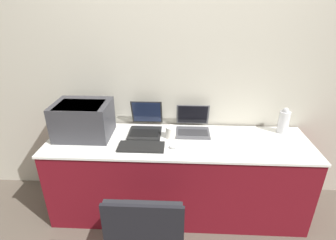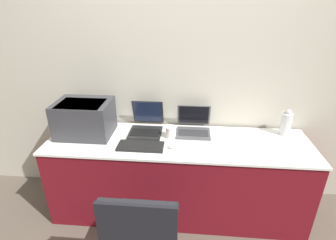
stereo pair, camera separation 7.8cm
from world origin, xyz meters
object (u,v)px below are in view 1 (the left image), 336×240
at_px(printer, 83,118).
at_px(coffee_cup, 171,132).
at_px(laptop_right, 193,126).
at_px(mouse, 173,147).
at_px(laptop_left, 146,125).
at_px(chair, 147,230).
at_px(metal_pitcher, 284,121).
at_px(external_keyboard, 141,147).

bearing_deg(printer, coffee_cup, 0.22).
relative_size(laptop_right, mouse, 4.32).
bearing_deg(laptop_left, chair, -82.97).
height_order(laptop_right, metal_pitcher, metal_pitcher).
height_order(mouse, chair, chair).
xyz_separation_m(mouse, chair, (-0.14, -0.65, -0.22)).
xyz_separation_m(laptop_left, chair, (0.12, -0.95, -0.27)).
bearing_deg(external_keyboard, printer, 160.27).
xyz_separation_m(laptop_left, mouse, (0.26, -0.30, -0.04)).
bearing_deg(mouse, laptop_right, 61.66).
bearing_deg(mouse, chair, -102.53).
height_order(printer, coffee_cup, printer).
xyz_separation_m(laptop_right, metal_pitcher, (0.81, 0.02, 0.06)).
height_order(laptop_right, coffee_cup, laptop_right).
distance_m(printer, external_keyboard, 0.58).
height_order(laptop_left, coffee_cup, laptop_left).
xyz_separation_m(printer, laptop_left, (0.53, 0.11, -0.11)).
relative_size(printer, laptop_left, 1.34).
bearing_deg(coffee_cup, external_keyboard, -140.45).
distance_m(mouse, metal_pitcher, 1.04).
bearing_deg(coffee_cup, laptop_right, 32.90).
relative_size(printer, metal_pitcher, 1.95).
bearing_deg(metal_pitcher, printer, -175.23).
bearing_deg(laptop_right, mouse, -118.34).
height_order(laptop_right, external_keyboard, laptop_right).
height_order(printer, laptop_right, printer).
distance_m(coffee_cup, metal_pitcher, 1.02).
xyz_separation_m(laptop_left, coffee_cup, (0.23, -0.11, -0.01)).
xyz_separation_m(external_keyboard, mouse, (0.26, 0.00, 0.01)).
bearing_deg(metal_pitcher, laptop_right, -178.76).
relative_size(laptop_left, mouse, 5.06).
xyz_separation_m(laptop_left, laptop_right, (0.43, 0.02, -0.01)).
distance_m(laptop_right, chair, 1.05).
xyz_separation_m(printer, laptop_right, (0.96, 0.13, -0.11)).
bearing_deg(chair, external_keyboard, 100.14).
distance_m(metal_pitcher, chair, 1.53).
bearing_deg(laptop_right, external_keyboard, -143.35).
bearing_deg(mouse, metal_pitcher, 18.71).
height_order(external_keyboard, coffee_cup, coffee_cup).
bearing_deg(printer, chair, -52.35).
relative_size(coffee_cup, metal_pitcher, 0.43).
bearing_deg(metal_pitcher, mouse, -161.29).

